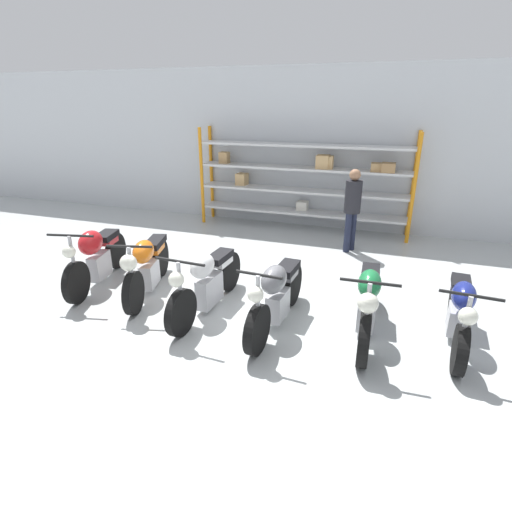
% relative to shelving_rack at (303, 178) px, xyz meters
% --- Properties ---
extents(ground_plane, '(30.00, 30.00, 0.00)m').
position_rel_shelving_rack_xyz_m(ground_plane, '(0.17, -4.21, -1.20)').
color(ground_plane, '#B2B7B7').
extents(back_wall, '(30.00, 0.08, 3.60)m').
position_rel_shelving_rack_xyz_m(back_wall, '(0.17, 0.37, 0.60)').
color(back_wall, silver).
rests_on(back_wall, ground_plane).
extents(shelving_rack, '(4.90, 0.63, 2.28)m').
position_rel_shelving_rack_xyz_m(shelving_rack, '(0.00, 0.00, 0.00)').
color(shelving_rack, orange).
rests_on(shelving_rack, ground_plane).
extents(motorcycle_red, '(0.76, 1.98, 1.06)m').
position_rel_shelving_rack_xyz_m(motorcycle_red, '(-2.47, -4.13, -0.70)').
color(motorcycle_red, black).
rests_on(motorcycle_red, ground_plane).
extents(motorcycle_orange, '(0.80, 1.94, 1.01)m').
position_rel_shelving_rack_xyz_m(motorcycle_orange, '(-1.50, -4.16, -0.72)').
color(motorcycle_orange, black).
rests_on(motorcycle_orange, ground_plane).
extents(motorcycle_white, '(0.70, 2.06, 1.02)m').
position_rel_shelving_rack_xyz_m(motorcycle_white, '(-0.37, -4.37, -0.73)').
color(motorcycle_white, black).
rests_on(motorcycle_white, ground_plane).
extents(motorcycle_grey, '(0.56, 1.99, 1.02)m').
position_rel_shelving_rack_xyz_m(motorcycle_grey, '(0.68, -4.47, -0.73)').
color(motorcycle_grey, black).
rests_on(motorcycle_grey, ground_plane).
extents(motorcycle_green, '(0.65, 2.10, 1.03)m').
position_rel_shelving_rack_xyz_m(motorcycle_green, '(1.83, -4.26, -0.74)').
color(motorcycle_green, black).
rests_on(motorcycle_green, ground_plane).
extents(motorcycle_blue, '(0.62, 2.02, 0.95)m').
position_rel_shelving_rack_xyz_m(motorcycle_blue, '(2.92, -4.08, -0.76)').
color(motorcycle_blue, black).
rests_on(motorcycle_blue, ground_plane).
extents(person_browsing, '(0.43, 0.43, 1.64)m').
position_rel_shelving_rack_xyz_m(person_browsing, '(1.26, -1.18, -0.23)').
color(person_browsing, '#1E2338').
rests_on(person_browsing, ground_plane).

